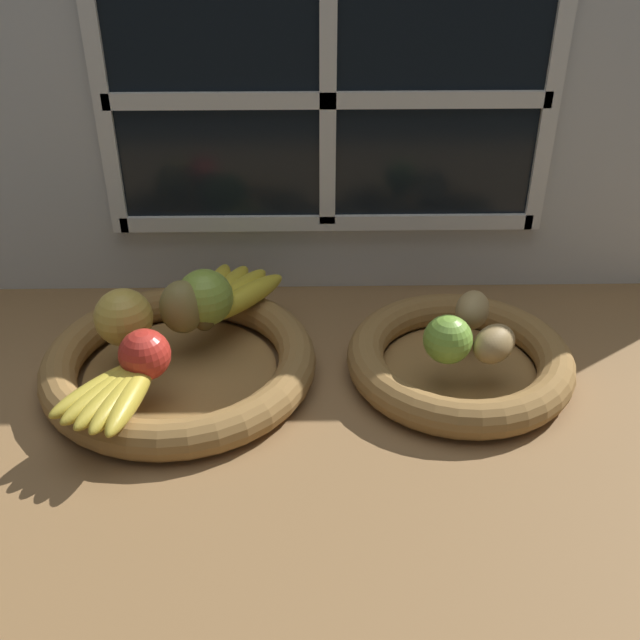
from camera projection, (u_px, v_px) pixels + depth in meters
The scene contains 13 objects.
ground_plane at pixel (332, 401), 100.29cm from camera, with size 140.00×90.00×3.00cm, color olive.
back_wall at pixel (327, 117), 109.89cm from camera, with size 140.00×4.60×55.00cm.
fruit_bowl_left at pixel (180, 363), 101.03cm from camera, with size 36.85×36.85×5.02cm.
fruit_bowl_right at pixel (459, 360), 101.61cm from camera, with size 30.65×30.65×5.02cm.
apple_green_back at pixel (205, 298), 102.74cm from camera, with size 7.93×7.93×7.93cm, color #8CAD3D.
apple_golden_left at pixel (124, 317), 98.58cm from camera, with size 7.73×7.73×7.73cm, color gold.
apple_red_front at pixel (145, 355), 92.35cm from camera, with size 6.51×6.51×6.51cm, color red.
pear_brown at pixel (182, 307), 101.00cm from camera, with size 6.22×6.06×7.55cm, color olive.
banana_bunch_front at pixel (118, 391), 89.19cm from camera, with size 12.31×16.39×2.85cm.
banana_bunch_back at pixel (230, 295), 108.02cm from camera, with size 13.05×17.43×3.27cm.
potato_small at pixel (494, 342), 96.12cm from camera, with size 6.71×4.71×4.88cm, color #A38451.
potato_back at pixel (472, 310), 102.76cm from camera, with size 6.62×4.54×5.04cm, color tan.
lime_near at pixel (448, 341), 95.03cm from camera, with size 6.36×6.36×6.36cm, color #7AAD3D.
Camera 1 is at (-3.06, -79.16, 60.97)cm, focal length 42.03 mm.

